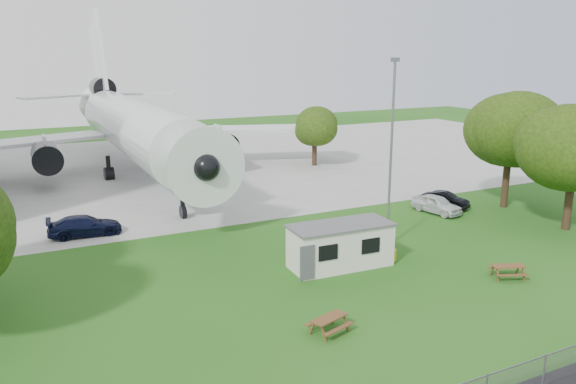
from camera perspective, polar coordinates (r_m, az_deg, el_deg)
name	(u,v)px	position (r m, az deg, el deg)	size (l,w,h in m)	color
ground	(327,308)	(28.75, 4.01, -11.67)	(160.00, 160.00, 0.00)	#346E20
concrete_apron	(150,169)	(62.92, -13.82, 2.25)	(120.00, 46.00, 0.03)	#B7B7B2
airliner	(132,124)	(59.61, -15.53, 6.63)	(46.36, 47.73, 17.69)	white
site_cabin	(341,245)	(33.58, 5.37, -5.40)	(6.81, 2.97, 2.62)	silver
picnic_west	(329,332)	(26.50, 4.19, -14.04)	(1.80, 1.50, 0.76)	brown
picnic_east	(507,278)	(34.50, 21.37, -8.14)	(1.80, 1.50, 0.76)	brown
lamp_mast	(391,157)	(36.23, 10.41, 3.55)	(0.16, 0.16, 12.00)	slate
tree_east_front	(575,150)	(44.08, 27.15, 3.82)	(7.67, 7.67, 9.65)	#382619
tree_east_back	(511,132)	(48.55, 21.68, 5.69)	(8.13, 8.13, 10.30)	#382619
tree_far_apron	(315,128)	(62.70, 2.73, 6.48)	(5.11, 5.11, 6.78)	#382619
car_ne_hatch	(437,204)	(46.01, 14.85, -1.21)	(1.69, 4.20, 1.43)	silver
car_ne_sedan	(445,200)	(47.81, 15.66, -0.79)	(1.35, 3.86, 1.27)	black
car_apron_van	(85,226)	(41.49, -19.95, -3.26)	(2.00, 4.92, 1.43)	black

